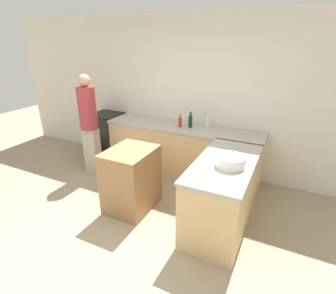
% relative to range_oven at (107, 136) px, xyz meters
% --- Properties ---
extents(ground_plane, '(14.00, 14.00, 0.00)m').
position_rel_range_oven_xyz_m(ground_plane, '(1.67, -2.03, -0.46)').
color(ground_plane, tan).
extents(wall_back, '(8.00, 0.06, 2.70)m').
position_rel_range_oven_xyz_m(wall_back, '(1.67, 0.35, 0.89)').
color(wall_back, silver).
rests_on(wall_back, ground_plane).
extents(counter_back, '(2.72, 0.67, 0.90)m').
position_rel_range_oven_xyz_m(counter_back, '(1.67, 0.00, -0.00)').
color(counter_back, '#D6B27A').
rests_on(counter_back, ground_plane).
extents(counter_peninsula, '(0.69, 1.50, 0.90)m').
position_rel_range_oven_xyz_m(counter_peninsula, '(2.68, -1.05, -0.00)').
color(counter_peninsula, '#D6B27A').
rests_on(counter_peninsula, ground_plane).
extents(range_oven, '(0.60, 0.65, 0.92)m').
position_rel_range_oven_xyz_m(range_oven, '(0.00, 0.00, 0.00)').
color(range_oven, black).
rests_on(range_oven, ground_plane).
extents(island_table, '(0.59, 0.73, 0.89)m').
position_rel_range_oven_xyz_m(island_table, '(1.43, -1.26, -0.01)').
color(island_table, '#997047').
rests_on(island_table, ground_plane).
extents(mixing_bowl, '(0.34, 0.34, 0.13)m').
position_rel_range_oven_xyz_m(mixing_bowl, '(2.77, -1.17, 0.51)').
color(mixing_bowl, white).
rests_on(mixing_bowl, counter_peninsula).
extents(hot_sauce_bottle, '(0.06, 0.06, 0.22)m').
position_rel_range_oven_xyz_m(hot_sauce_bottle, '(1.64, -0.06, 0.53)').
color(hot_sauce_bottle, red).
rests_on(hot_sauce_bottle, counter_back).
extents(wine_bottle_dark, '(0.07, 0.07, 0.27)m').
position_rel_range_oven_xyz_m(wine_bottle_dark, '(1.80, 0.00, 0.55)').
color(wine_bottle_dark, black).
rests_on(wine_bottle_dark, counter_back).
extents(vinegar_bottle_clear, '(0.07, 0.07, 0.28)m').
position_rel_range_oven_xyz_m(vinegar_bottle_clear, '(2.09, 0.08, 0.56)').
color(vinegar_bottle_clear, silver).
rests_on(vinegar_bottle_clear, counter_back).
extents(person_by_range, '(0.30, 0.30, 1.76)m').
position_rel_range_oven_xyz_m(person_by_range, '(0.20, -0.67, 0.51)').
color(person_by_range, '#ADA38E').
rests_on(person_by_range, ground_plane).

